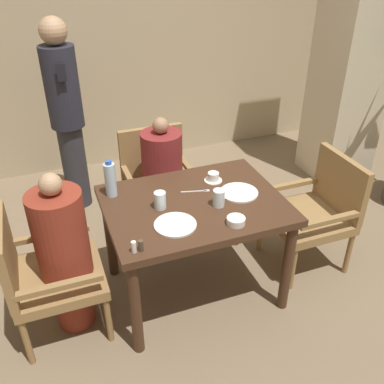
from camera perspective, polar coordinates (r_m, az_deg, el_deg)
name	(u,v)px	position (r m, az deg, el deg)	size (l,w,h in m)	color
ground_plane	(194,288)	(3.23, 0.28, -12.68)	(16.00, 16.00, 0.00)	#7A664C
wall_back	(113,31)	(4.60, -10.54, 20.31)	(8.00, 0.06, 2.80)	tan
pillar_stone	(355,44)	(4.49, 20.92, 17.97)	(0.57, 0.57, 2.70)	beige
dining_table	(194,216)	(2.82, 0.31, -3.15)	(1.15, 0.87, 0.76)	#422819
chair_left_side	(43,272)	(2.81, -19.24, -10.01)	(0.55, 0.55, 0.87)	olive
diner_in_left_chair	(64,253)	(2.74, -16.67, -7.82)	(0.32, 0.32, 1.13)	maroon
chair_far_side	(158,179)	(3.60, -4.56, 1.78)	(0.55, 0.55, 0.87)	olive
diner_in_far_chair	(163,179)	(3.44, -3.92, 1.76)	(0.32, 0.32, 1.07)	maroon
chair_right_side	(317,208)	(3.34, 16.37, -2.09)	(0.55, 0.55, 0.87)	olive
standing_host	(66,113)	(3.89, -16.41, 10.05)	(0.29, 0.33, 1.70)	#2D2D33
plate_main_left	(175,225)	(2.54, -2.25, -4.38)	(0.26, 0.26, 0.01)	white
plate_main_right	(239,192)	(2.86, 6.28, -0.07)	(0.26, 0.26, 0.01)	white
teacup_with_saucer	(213,178)	(2.98, 2.85, 1.94)	(0.13, 0.13, 0.07)	white
bowl_small	(236,221)	(2.56, 5.88, -3.83)	(0.11, 0.11, 0.04)	white
water_bottle	(110,179)	(2.82, -10.84, 1.67)	(0.07, 0.07, 0.26)	silver
glass_tall_near	(219,198)	(2.70, 3.59, -0.80)	(0.08, 0.08, 0.11)	silver
glass_tall_mid	(160,200)	(2.68, -4.28, -1.11)	(0.08, 0.08, 0.11)	silver
salt_shaker	(134,247)	(2.35, -7.77, -7.28)	(0.03, 0.03, 0.07)	white
pepper_shaker	(141,246)	(2.36, -6.83, -7.12)	(0.03, 0.03, 0.07)	#4C3D2D
fork_beside_plate	(198,191)	(2.87, 0.85, 0.12)	(0.19, 0.06, 0.00)	silver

